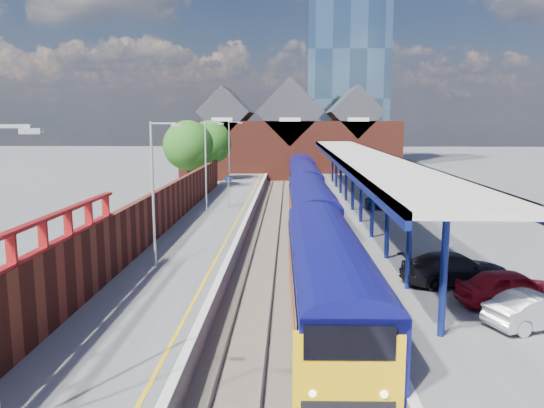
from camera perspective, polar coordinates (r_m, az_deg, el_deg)
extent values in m
plane|color=#5B5B5E|center=(49.41, 1.90, -0.40)|extent=(240.00, 240.00, 0.00)
cube|color=#473D33|center=(39.57, 1.89, -2.71)|extent=(6.00, 76.00, 0.06)
cube|color=slate|center=(39.61, -1.33, -2.56)|extent=(0.07, 76.00, 0.14)
cube|color=slate|center=(39.56, 0.76, -2.57)|extent=(0.07, 76.00, 0.14)
cube|color=slate|center=(39.56, 3.02, -2.59)|extent=(0.07, 76.00, 0.14)
cube|color=slate|center=(39.61, 5.10, -2.59)|extent=(0.07, 76.00, 0.14)
cube|color=#565659|center=(39.85, -6.05, -1.98)|extent=(5.00, 76.00, 1.00)
cube|color=#565659|center=(39.93, 10.54, -2.06)|extent=(6.00, 76.00, 1.00)
cube|color=silver|center=(39.50, -2.68, -1.26)|extent=(0.30, 76.00, 0.05)
cube|color=silver|center=(39.51, 6.47, -1.31)|extent=(0.30, 76.00, 0.05)
cube|color=yellow|center=(39.56, -3.55, -1.28)|extent=(0.14, 76.00, 0.01)
cube|color=#0C0C56|center=(21.52, 5.91, -7.61)|extent=(3.10, 16.05, 2.50)
cube|color=#0C0C56|center=(21.20, 5.96, -4.37)|extent=(3.10, 16.05, 0.60)
cube|color=#0C0C56|center=(37.71, 4.18, -0.42)|extent=(3.10, 16.05, 2.50)
cube|color=#0C0C56|center=(37.53, 4.20, 1.47)|extent=(3.10, 16.05, 0.60)
cube|color=#0C0C56|center=(54.15, 3.50, 2.43)|extent=(3.10, 16.05, 2.50)
cube|color=#0C0C56|center=(54.02, 3.51, 3.75)|extent=(3.10, 16.05, 0.60)
cube|color=#0C0C56|center=(70.66, 3.13, 3.95)|extent=(3.10, 16.05, 2.50)
cube|color=#0C0C56|center=(70.56, 3.14, 4.97)|extent=(3.10, 16.05, 0.60)
cube|color=black|center=(45.83, 2.01, 1.83)|extent=(0.04, 60.54, 0.70)
cube|color=#D3410D|center=(45.94, 1.99, 0.84)|extent=(0.03, 55.27, 0.30)
cube|color=red|center=(45.97, 1.98, 0.53)|extent=(0.03, 55.27, 0.30)
cube|color=#F2B20C|center=(14.22, 8.19, -17.49)|extent=(2.83, 0.35, 2.10)
cube|color=black|center=(13.78, 8.31, -14.50)|extent=(2.30, 0.20, 0.90)
cube|color=black|center=(16.91, 7.19, -18.25)|extent=(2.00, 2.40, 0.60)
cube|color=black|center=(76.39, 3.04, 3.12)|extent=(2.00, 2.40, 0.60)
cylinder|color=#0E1856|center=(18.16, 17.99, -7.19)|extent=(0.24, 0.24, 4.20)
cylinder|color=#0E1856|center=(22.86, 14.56, -3.76)|extent=(0.24, 0.24, 4.20)
cylinder|color=#0E1856|center=(27.66, 12.32, -1.50)|extent=(0.24, 0.24, 4.20)
cylinder|color=#0E1856|center=(32.52, 10.75, 0.09)|extent=(0.24, 0.24, 4.20)
cylinder|color=#0E1856|center=(37.42, 9.59, 1.27)|extent=(0.24, 0.24, 4.20)
cylinder|color=#0E1856|center=(42.34, 8.70, 2.17)|extent=(0.24, 0.24, 4.20)
cylinder|color=#0E1856|center=(47.28, 7.99, 2.88)|extent=(0.24, 0.24, 4.20)
cylinder|color=#0E1856|center=(52.23, 7.42, 3.46)|extent=(0.24, 0.24, 4.20)
cylinder|color=#0E1856|center=(57.19, 6.94, 3.94)|extent=(0.24, 0.24, 4.20)
cylinder|color=#0E1856|center=(62.15, 6.54, 4.34)|extent=(0.24, 0.24, 4.20)
cube|color=beige|center=(41.21, 9.63, 5.11)|extent=(4.50, 52.00, 0.25)
cube|color=#0E1856|center=(40.99, 6.63, 4.94)|extent=(0.20, 52.00, 0.55)
cube|color=#0E1856|center=(41.56, 12.57, 4.84)|extent=(0.20, 52.00, 0.55)
cube|color=#A5A8AA|center=(12.26, -27.04, 7.47)|extent=(1.20, 0.08, 0.08)
cube|color=#A5A8AA|center=(11.99, -24.48, 7.15)|extent=(0.45, 0.18, 0.12)
cylinder|color=#A5A8AA|center=(25.83, -12.66, 0.91)|extent=(0.12, 0.12, 7.00)
cube|color=#A5A8AA|center=(25.45, -11.60, 8.51)|extent=(1.20, 0.08, 0.08)
cube|color=#A5A8AA|center=(25.31, -10.26, 8.32)|extent=(0.45, 0.18, 0.12)
cylinder|color=#A5A8AA|center=(41.42, -7.13, 4.00)|extent=(0.12, 0.12, 7.00)
cube|color=#A5A8AA|center=(41.18, -6.39, 8.72)|extent=(1.20, 0.08, 0.08)
cube|color=#A5A8AA|center=(41.10, -5.55, 8.60)|extent=(0.45, 0.18, 0.12)
cylinder|color=#A5A8AA|center=(57.23, -4.63, 5.38)|extent=(0.12, 0.12, 7.00)
cube|color=#A5A8AA|center=(57.06, -4.06, 8.80)|extent=(1.20, 0.08, 0.08)
cube|color=#A5A8AA|center=(57.00, -3.46, 8.70)|extent=(0.45, 0.18, 0.12)
cylinder|color=#A5A8AA|center=(43.43, -4.71, 1.28)|extent=(0.08, 0.08, 2.50)
cube|color=#0C194C|center=(43.30, -4.72, 2.66)|extent=(0.55, 0.06, 0.35)
cube|color=#582117|center=(34.20, -11.80, -0.70)|extent=(0.35, 50.00, 2.80)
cube|color=maroon|center=(18.00, -24.86, -2.17)|extent=(0.30, 15.00, 0.12)
cube|color=maroon|center=(18.19, -24.66, -5.11)|extent=(0.30, 15.00, 0.12)
cube|color=maroon|center=(17.23, -26.23, -4.43)|extent=(0.30, 0.12, 1.00)
cube|color=maroon|center=(18.97, -23.41, -3.09)|extent=(0.30, 0.12, 1.00)
cube|color=maroon|center=(20.76, -21.07, -1.96)|extent=(0.30, 0.12, 1.00)
cube|color=maroon|center=(22.58, -19.11, -1.02)|extent=(0.30, 0.12, 1.00)
cube|color=maroon|center=(24.43, -17.45, -0.21)|extent=(0.30, 0.12, 1.00)
cube|color=#582117|center=(76.86, 1.92, 5.93)|extent=(30.00, 12.00, 8.00)
cube|color=#232328|center=(77.29, -4.84, 9.78)|extent=(7.13, 12.00, 7.13)
cube|color=#232328|center=(76.76, 1.94, 9.81)|extent=(9.16, 12.00, 9.16)
cube|color=#232328|center=(77.29, 8.73, 9.71)|extent=(7.13, 12.00, 7.13)
cube|color=beige|center=(71.27, -5.41, 9.04)|extent=(2.80, 0.15, 0.50)
cube|color=beige|center=(70.71, 1.94, 9.08)|extent=(2.80, 0.15, 0.50)
cube|color=beige|center=(71.28, 9.28, 8.97)|extent=(2.80, 0.15, 0.50)
cube|color=#435D73|center=(99.98, 7.94, 15.73)|extent=(14.00, 14.00, 40.00)
cylinder|color=#382314|center=(56.07, -8.89, 2.67)|extent=(0.44, 0.44, 4.00)
sphere|color=#1C5216|center=(55.81, -8.98, 6.24)|extent=(5.20, 5.20, 5.20)
sphere|color=#1C5216|center=(55.21, -8.24, 5.50)|extent=(3.20, 3.20, 3.20)
cylinder|color=#382314|center=(63.75, -6.67, 3.46)|extent=(0.44, 0.44, 4.00)
sphere|color=#1C5216|center=(63.52, -6.73, 6.60)|extent=(5.20, 5.20, 5.20)
sphere|color=#1C5216|center=(62.94, -6.06, 5.96)|extent=(3.20, 3.20, 3.20)
imported|color=maroon|center=(22.41, 24.41, -8.21)|extent=(4.40, 2.39, 1.42)
imported|color=silver|center=(20.61, 26.64, -10.12)|extent=(3.97, 2.62, 1.24)
imported|color=black|center=(24.41, 19.13, -6.59)|extent=(5.01, 2.79, 1.37)
imported|color=navy|center=(43.53, 12.60, 0.20)|extent=(4.25, 2.33, 1.13)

